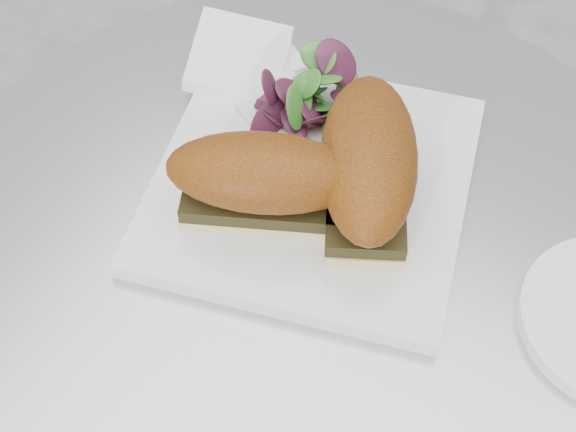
# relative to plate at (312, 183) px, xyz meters

# --- Properties ---
(table) EXTENTS (0.70, 0.70, 0.73)m
(table) POSITION_rel_plate_xyz_m (0.03, -0.06, -0.25)
(table) COLOR #ACAEB3
(table) RESTS_ON ground
(plate) EXTENTS (0.33, 0.33, 0.02)m
(plate) POSITION_rel_plate_xyz_m (0.00, 0.00, 0.00)
(plate) COLOR silver
(plate) RESTS_ON table
(sandwich_left) EXTENTS (0.17, 0.13, 0.08)m
(sandwich_left) POSITION_rel_plate_xyz_m (-0.02, -0.05, 0.05)
(sandwich_left) COLOR #C9B77E
(sandwich_left) RESTS_ON plate
(sandwich_right) EXTENTS (0.15, 0.19, 0.08)m
(sandwich_right) POSITION_rel_plate_xyz_m (0.05, 0.01, 0.05)
(sandwich_right) COLOR #C9B77E
(sandwich_right) RESTS_ON plate
(salad) EXTENTS (0.10, 0.10, 0.05)m
(salad) POSITION_rel_plate_xyz_m (-0.04, 0.07, 0.03)
(salad) COLOR #468D2E
(salad) RESTS_ON plate
(napkin) EXTENTS (0.13, 0.13, 0.02)m
(napkin) POSITION_rel_plate_xyz_m (-0.11, 0.08, 0.00)
(napkin) COLOR white
(napkin) RESTS_ON table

